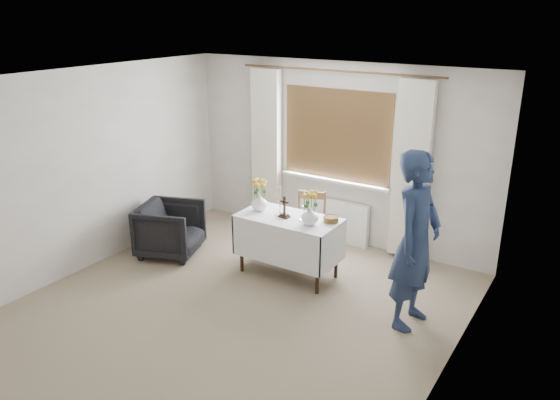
% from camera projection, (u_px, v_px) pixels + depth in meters
% --- Properties ---
extents(ground, '(5.00, 5.00, 0.00)m').
position_uv_depth(ground, '(229.00, 315.00, 5.93)').
color(ground, gray).
rests_on(ground, ground).
extents(altar_table, '(1.24, 0.64, 0.76)m').
position_uv_depth(altar_table, '(288.00, 246.00, 6.71)').
color(altar_table, white).
rests_on(altar_table, ground).
extents(wooden_chair, '(0.51, 0.51, 0.88)m').
position_uv_depth(wooden_chair, '(309.00, 227.00, 7.16)').
color(wooden_chair, brown).
rests_on(wooden_chair, ground).
extents(armchair, '(0.99, 0.98, 0.71)m').
position_uv_depth(armchair, '(170.00, 229.00, 7.28)').
color(armchair, black).
rests_on(armchair, ground).
extents(person, '(0.51, 0.72, 1.87)m').
position_uv_depth(person, '(416.00, 241.00, 5.48)').
color(person, navy).
rests_on(person, ground).
extents(radiator, '(1.10, 0.10, 0.60)m').
position_uv_depth(radiator, '(332.00, 220.00, 7.76)').
color(radiator, white).
rests_on(radiator, ground).
extents(wooden_cross, '(0.14, 0.10, 0.27)m').
position_uv_depth(wooden_cross, '(284.00, 207.00, 6.53)').
color(wooden_cross, black).
rests_on(wooden_cross, altar_table).
extents(candlestick_left, '(0.13, 0.13, 0.37)m').
position_uv_depth(candlestick_left, '(280.00, 201.00, 6.59)').
color(candlestick_left, silver).
rests_on(candlestick_left, altar_table).
extents(candlestick_right, '(0.12, 0.12, 0.38)m').
position_uv_depth(candlestick_right, '(304.00, 205.00, 6.42)').
color(candlestick_right, silver).
rests_on(candlestick_right, altar_table).
extents(flower_vase_left, '(0.27, 0.27, 0.22)m').
position_uv_depth(flower_vase_left, '(259.00, 202.00, 6.77)').
color(flower_vase_left, white).
rests_on(flower_vase_left, altar_table).
extents(flower_vase_right, '(0.27, 0.27, 0.21)m').
position_uv_depth(flower_vase_right, '(310.00, 216.00, 6.33)').
color(flower_vase_right, white).
rests_on(flower_vase_right, altar_table).
extents(wicker_basket, '(0.22, 0.22, 0.07)m').
position_uv_depth(wicker_basket, '(331.00, 219.00, 6.43)').
color(wicker_basket, brown).
rests_on(wicker_basket, altar_table).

